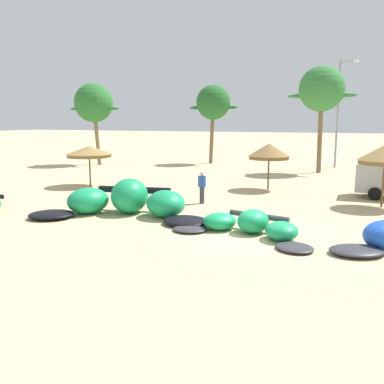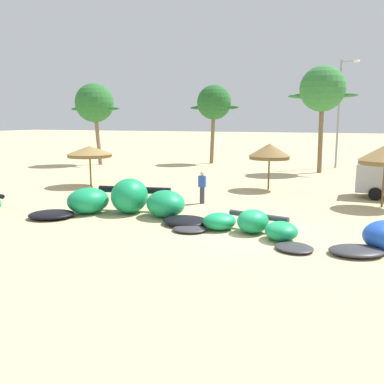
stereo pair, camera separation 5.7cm
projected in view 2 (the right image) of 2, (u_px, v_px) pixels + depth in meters
ground_plane at (248, 232)px, 15.77m from camera, size 260.00×260.00×0.00m
kite_left at (126, 202)px, 18.48m from camera, size 8.13×4.53×1.57m
kite_left_of_center at (249, 225)px, 15.33m from camera, size 5.62×3.22×0.88m
beach_umbrella_near_van at (90, 152)px, 26.42m from camera, size 2.91×2.91×2.56m
beach_umbrella_middle at (269, 151)px, 24.94m from camera, size 2.51×2.51×2.79m
person_near_kites at (202, 187)px, 20.99m from camera, size 0.36×0.24×1.62m
palm_leftmost at (94, 103)px, 38.83m from camera, size 5.39×3.59×7.54m
palm_left at (214, 103)px, 39.73m from camera, size 4.90×3.26×7.46m
palm_left_of_gap at (322, 90)px, 32.47m from camera, size 5.29×3.53×8.33m
lamppost_west at (340, 109)px, 36.13m from camera, size 1.59×0.24×9.22m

